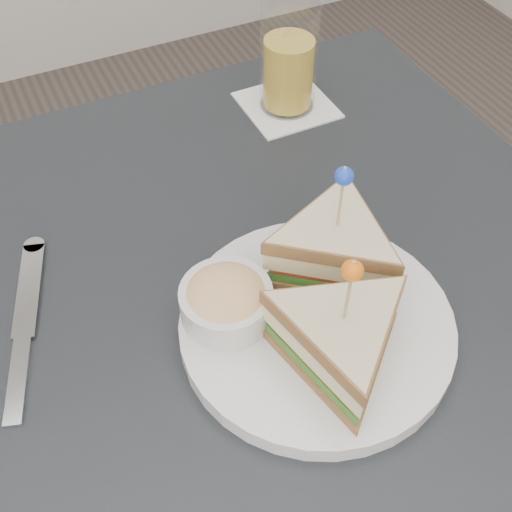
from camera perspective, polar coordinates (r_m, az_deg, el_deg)
The scene contains 4 objects.
table at distance 0.71m, azimuth -0.38°, elevation -7.53°, with size 0.80×0.80×0.75m.
plate_meal at distance 0.60m, azimuth 5.85°, elevation -3.89°, with size 0.31×0.31×0.15m.
cutlery_knife at distance 0.66m, azimuth -19.93°, elevation -6.21°, with size 0.09×0.22×0.01m.
drink_set at distance 0.85m, azimuth 2.91°, elevation 16.71°, with size 0.12×0.12×0.15m.
Camera 1 is at (-0.17, -0.36, 1.27)m, focal length 45.00 mm.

